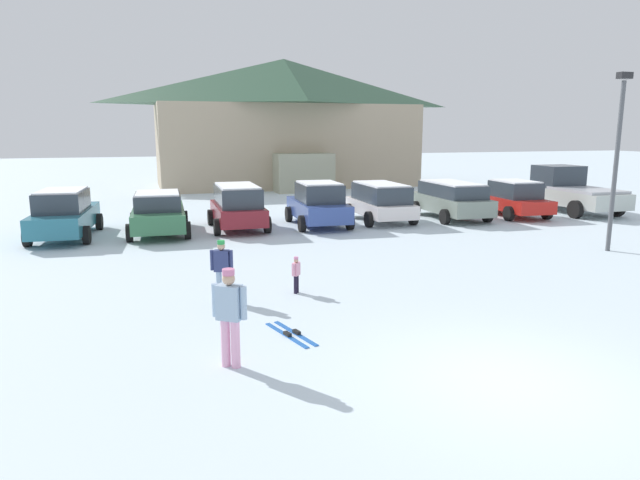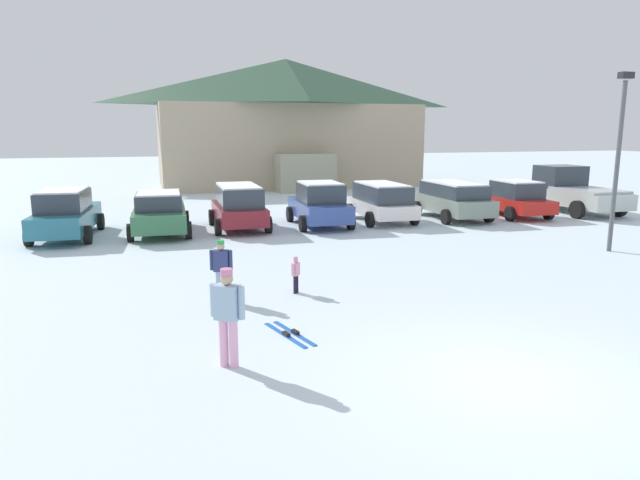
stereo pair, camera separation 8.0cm
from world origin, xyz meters
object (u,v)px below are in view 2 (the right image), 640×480
parked_white_suv (381,201)px  parked_grey_wagon (452,199)px  pickup_truck (571,191)px  skier_child_in_pink_snowsuit (296,273)px  skier_teen_in_navy_coat (221,267)px  skier_adult_in_blue_parka (228,312)px  pair_of_skis (290,334)px  parked_blue_hatchback (319,204)px  parked_teal_hatchback (66,214)px  parked_red_sedan (514,198)px  ski_lodge (286,122)px  parked_green_coupe (160,212)px  parked_maroon_van (239,206)px  lamp_post (618,153)px

parked_white_suv → parked_grey_wagon: bearing=-3.3°
pickup_truck → skier_child_in_pink_snowsuit: size_ratio=6.15×
pickup_truck → skier_teen_in_navy_coat: pickup_truck is taller
skier_adult_in_blue_parka → pair_of_skis: bearing=40.9°
parked_blue_hatchback → parked_grey_wagon: size_ratio=0.93×
pickup_truck → pair_of_skis: bearing=-144.0°
pair_of_skis → parked_teal_hatchback: bearing=113.7°
parked_blue_hatchback → parked_red_sedan: parked_blue_hatchback is taller
parked_teal_hatchback → parked_white_suv: parked_teal_hatchback is taller
parked_teal_hatchback → ski_lodge: bearing=54.3°
parked_red_sedan → skier_adult_in_blue_parka: (-14.75, -12.96, 0.12)m
parked_green_coupe → skier_child_in_pink_snowsuit: parked_green_coupe is taller
parked_grey_wagon → parked_red_sedan: (3.06, -0.18, -0.06)m
parked_blue_hatchback → pair_of_skis: 12.66m
skier_adult_in_blue_parka → parked_white_suv: bearing=57.8°
parked_teal_hatchback → parked_red_sedan: parked_teal_hatchback is taller
parked_blue_hatchback → parked_teal_hatchback: bearing=178.9°
parked_maroon_van → skier_child_in_pink_snowsuit: 9.39m
parked_maroon_van → skier_teen_in_navy_coat: bearing=-101.4°
parked_maroon_van → parked_blue_hatchback: size_ratio=0.95×
pair_of_skis → parked_maroon_van: bearing=85.4°
parked_white_suv → skier_child_in_pink_snowsuit: parked_white_suv is taller
skier_adult_in_blue_parka → ski_lodge: bearing=74.5°
parked_teal_hatchback → parked_white_suv: (12.39, 0.09, 0.00)m
parked_teal_hatchback → parked_white_suv: size_ratio=1.17×
pickup_truck → parked_white_suv: bearing=-179.7°
ski_lodge → skier_adult_in_blue_parka: ski_lodge is taller
parked_blue_hatchback → skier_teen_in_navy_coat: 10.60m
parked_maroon_van → parked_blue_hatchback: 3.27m
parked_green_coupe → skier_child_in_pink_snowsuit: 9.65m
lamp_post → parked_grey_wagon: bearing=100.4°
parked_teal_hatchback → parked_blue_hatchback: bearing=-1.1°
pickup_truck → ski_lodge: bearing=119.3°
parked_green_coupe → parked_grey_wagon: 12.41m
ski_lodge → parked_white_suv: size_ratio=4.26×
parked_maroon_van → skier_teen_in_navy_coat: parked_maroon_van is taller
parked_white_suv → parked_grey_wagon: 3.29m
ski_lodge → parked_teal_hatchback: size_ratio=3.64×
ski_lodge → skier_child_in_pink_snowsuit: (-6.35, -26.72, -3.87)m
parked_maroon_van → parked_green_coupe: bearing=-176.7°
ski_lodge → parked_grey_wagon: ski_lodge is taller
parked_white_suv → lamp_post: lamp_post is taller
parked_green_coupe → parked_maroon_van: parked_maroon_van is taller
parked_maroon_van → lamp_post: size_ratio=0.73×
parked_grey_wagon → pickup_truck: (6.47, 0.24, 0.11)m
pair_of_skis → pickup_truck: bearing=36.0°
parked_white_suv → parked_grey_wagon: (3.28, -0.19, -0.00)m
parked_grey_wagon → pair_of_skis: 15.88m
skier_child_in_pink_snowsuit → parked_maroon_van: bearing=89.2°
parked_red_sedan → parked_maroon_van: bearing=178.7°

